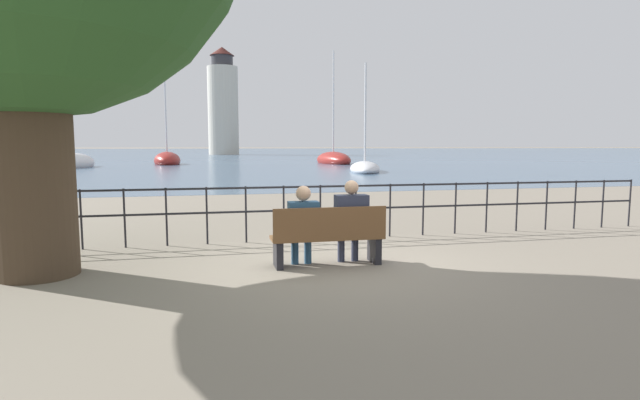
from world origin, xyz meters
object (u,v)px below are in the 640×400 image
park_bench (328,238)px  seated_person_left (303,222)px  sailboat_3 (333,160)px  sailboat_2 (167,160)px  sailboat_0 (71,163)px  seated_person_right (351,218)px  sailboat_1 (365,168)px  harbor_lighthouse (223,105)px

park_bench → seated_person_left: bearing=168.4°
seated_person_left → sailboat_3: size_ratio=0.10×
seated_person_left → sailboat_3: sailboat_3 is taller
sailboat_2 → sailboat_3: 16.21m
seated_person_left → sailboat_0: (-12.22, 36.88, -0.30)m
seated_person_right → sailboat_1: size_ratio=0.17×
seated_person_right → sailboat_3: (10.29, 41.51, -0.33)m
sailboat_3 → seated_person_right: bearing=-108.6°
sailboat_2 → sailboat_0: bearing=-144.1°
sailboat_0 → sailboat_3: 23.69m
seated_person_left → sailboat_1: (9.28, 25.78, -0.43)m
sailboat_0 → sailboat_1: (21.49, -11.10, -0.13)m
sailboat_0 → sailboat_3: sailboat_3 is taller
park_bench → sailboat_2: size_ratio=0.18×
sailboat_3 → sailboat_2: bearing=170.1°
sailboat_0 → sailboat_2: bearing=53.8°
park_bench → seated_person_left: (-0.37, 0.08, 0.24)m
park_bench → sailboat_2: (-5.48, 43.04, -0.05)m
sailboat_0 → sailboat_1: sailboat_0 is taller
seated_person_left → harbor_lighthouse: (1.98, 94.49, 9.09)m
seated_person_left → park_bench: bearing=-11.6°
seated_person_left → sailboat_3: bearing=75.1°
sailboat_2 → seated_person_left: bearing=-88.0°
park_bench → seated_person_right: seated_person_right is taller
sailboat_2 → harbor_lighthouse: 52.85m
seated_person_left → seated_person_right: (0.74, -0.00, 0.03)m
park_bench → sailboat_3: sailboat_3 is taller
seated_person_left → sailboat_3: (11.02, 41.51, -0.29)m
park_bench → sailboat_1: 27.35m
sailboat_1 → sailboat_3: (1.75, 15.73, 0.13)m
seated_person_right → sailboat_0: (-12.95, 36.89, -0.33)m
seated_person_left → seated_person_right: seated_person_right is taller
park_bench → sailboat_1: sailboat_1 is taller
seated_person_right → harbor_lighthouse: bearing=89.2°
sailboat_0 → harbor_lighthouse: size_ratio=0.43×
sailboat_3 → park_bench: bearing=-109.1°
seated_person_right → sailboat_2: (-5.85, 42.97, -0.33)m
seated_person_left → harbor_lighthouse: bearing=88.8°
sailboat_1 → seated_person_left: bearing=-93.8°
seated_person_right → sailboat_1: (8.54, 25.79, -0.46)m
seated_person_right → sailboat_3: 42.77m
sailboat_1 → sailboat_0: bearing=168.6°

